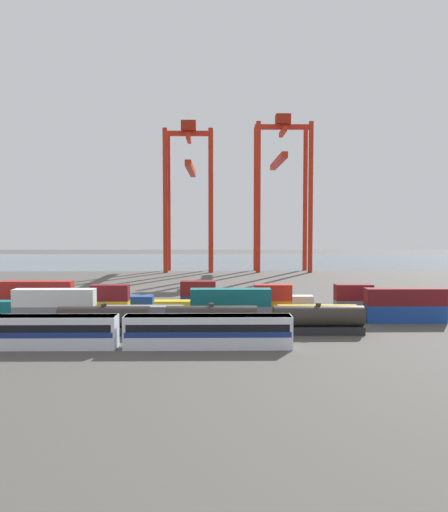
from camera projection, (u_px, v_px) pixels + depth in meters
ground_plane at (246, 288)px, 121.43m from camera, size 420.00×420.00×0.00m
harbour_water at (233, 260)px, 222.44m from camera, size 400.00×110.00×0.01m
passenger_train at (121, 330)px, 60.58m from camera, size 40.95×3.14×3.90m
freight_tank_row at (212, 320)px, 68.48m from camera, size 41.17×2.76×4.22m
shipping_container_0 at (55, 315)px, 76.32m from camera, size 12.10×2.44×2.60m
shipping_container_1 at (54, 298)px, 76.17m from camera, size 12.10×2.44×2.60m
shipping_container_2 at (143, 314)px, 76.50m from camera, size 12.10×2.44×2.60m
shipping_container_3 at (231, 314)px, 76.67m from camera, size 12.10×2.44×2.60m
shipping_container_4 at (231, 297)px, 76.53m from camera, size 12.10×2.44×2.60m
shipping_container_5 at (318, 314)px, 76.85m from camera, size 12.10×2.44×2.60m
shipping_container_6 at (405, 314)px, 77.03m from camera, size 12.10×2.44×2.60m
shipping_container_7 at (405, 297)px, 76.88m from camera, size 12.10×2.44×2.60m
shipping_container_8 at (29, 309)px, 81.83m from camera, size 12.10×2.44×2.60m
shipping_container_9 at (110, 309)px, 82.01m from camera, size 6.04×2.44×2.60m
shipping_container_10 at (110, 293)px, 81.86m from camera, size 6.04×2.44×2.60m
shipping_container_11 at (192, 308)px, 82.19m from camera, size 12.10×2.44×2.60m
shipping_container_12 at (273, 308)px, 82.36m from camera, size 6.04×2.44×2.60m
shipping_container_13 at (273, 292)px, 82.22m from camera, size 6.04×2.44×2.60m
shipping_container_14 at (353, 308)px, 82.54m from camera, size 6.04×2.44×2.60m
shipping_container_15 at (354, 292)px, 82.39m from camera, size 6.04×2.44×2.60m
shipping_container_16 at (434, 308)px, 82.72m from camera, size 6.04×2.44×2.60m
shipping_container_17 at (38, 304)px, 87.42m from camera, size 12.10×2.44×2.60m
shipping_container_18 at (37, 289)px, 87.28m from camera, size 12.10×2.44×2.60m
shipping_container_19 at (118, 303)px, 87.61m from camera, size 12.10×2.44×2.60m
shipping_container_20 at (198, 303)px, 87.79m from camera, size 6.04×2.44×2.60m
shipping_container_21 at (198, 288)px, 87.65m from camera, size 6.04×2.44×2.60m
shipping_container_22 at (278, 303)px, 87.98m from camera, size 12.10×2.44×2.60m
shipping_container_23 at (357, 303)px, 88.17m from camera, size 6.04×2.44×2.60m
shipping_container_24 at (437, 303)px, 88.35m from camera, size 12.10×2.44×2.60m
gantry_crane_west at (189, 182)px, 168.40m from camera, size 16.05×36.76×49.01m
gantry_crane_central at (282, 178)px, 168.53m from camera, size 18.32×35.95×51.17m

